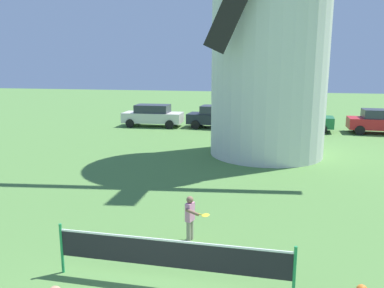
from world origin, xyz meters
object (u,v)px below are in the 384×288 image
(parked_car_red, at_px, (380,121))
(parked_car_cream, at_px, (153,115))
(windmill, at_px, (271,6))
(tennis_net, at_px, (170,254))
(player_far, at_px, (191,216))
(parked_car_black, at_px, (219,117))
(parked_car_green, at_px, (298,119))

(parked_car_red, bearing_deg, parked_car_cream, -179.08)
(windmill, xyz_separation_m, parked_car_red, (7.00, 7.46, -6.18))
(tennis_net, bearing_deg, player_far, 91.17)
(parked_car_black, height_order, parked_car_red, same)
(parked_car_black, xyz_separation_m, parked_car_green, (5.37, -0.02, 0.00))
(parked_car_cream, distance_m, parked_car_black, 4.73)
(tennis_net, xyz_separation_m, parked_car_black, (-1.96, 19.67, 0.13))
(player_far, bearing_deg, parked_car_green, 78.90)
(tennis_net, relative_size, parked_car_green, 1.05)
(player_far, bearing_deg, parked_car_black, 96.20)
(parked_car_cream, relative_size, parked_car_black, 0.98)
(parked_car_black, xyz_separation_m, parked_car_red, (10.47, -0.00, -0.00))
(parked_car_cream, height_order, parked_car_green, same)
(player_far, xyz_separation_m, parked_car_black, (-1.91, 17.62, 0.15))
(tennis_net, distance_m, player_far, 2.04)
(player_far, relative_size, parked_car_red, 0.30)
(windmill, height_order, parked_car_black, windmill)
(tennis_net, xyz_separation_m, parked_car_red, (8.51, 19.66, 0.12))
(tennis_net, height_order, parked_car_black, parked_car_black)
(player_far, distance_m, parked_car_green, 17.94)
(tennis_net, bearing_deg, parked_car_red, 66.59)
(windmill, bearing_deg, parked_car_cream, 138.62)
(tennis_net, distance_m, parked_car_black, 19.77)
(parked_car_black, bearing_deg, parked_car_green, -0.22)
(windmill, relative_size, tennis_net, 3.06)
(parked_car_black, relative_size, parked_car_green, 0.95)
(windmill, relative_size, parked_car_green, 3.21)
(player_far, bearing_deg, tennis_net, -88.83)
(player_far, bearing_deg, windmill, 81.29)
(parked_car_black, bearing_deg, windmill, -65.08)
(windmill, relative_size, parked_car_cream, 3.44)
(windmill, relative_size, player_far, 12.57)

